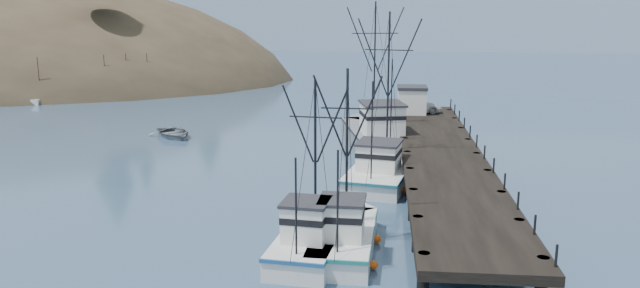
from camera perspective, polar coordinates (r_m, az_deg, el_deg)
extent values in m
plane|color=#2E4967|center=(34.39, -10.68, -9.58)|extent=(400.00, 400.00, 0.00)
cube|color=black|center=(48.04, 11.06, -1.02)|extent=(6.00, 44.00, 0.50)
cylinder|color=black|center=(29.11, 9.42, -11.60)|extent=(0.56, 0.56, 2.00)
cylinder|color=black|center=(29.93, 19.61, -11.49)|extent=(0.56, 0.56, 2.00)
cylinder|color=black|center=(33.72, 8.89, -8.14)|extent=(0.56, 0.56, 2.00)
cylinder|color=black|center=(34.44, 17.64, -8.15)|extent=(0.56, 0.56, 2.00)
cylinder|color=black|center=(38.44, 8.49, -5.51)|extent=(0.56, 0.56, 2.00)
cylinder|color=black|center=(39.07, 16.16, -5.59)|extent=(0.56, 0.56, 2.00)
cylinder|color=black|center=(43.22, 8.18, -3.46)|extent=(0.56, 0.56, 2.00)
cylinder|color=black|center=(43.78, 15.01, -3.57)|extent=(0.56, 0.56, 2.00)
cylinder|color=black|center=(48.04, 7.93, -1.83)|extent=(0.56, 0.56, 2.00)
cylinder|color=black|center=(48.54, 14.08, -1.94)|extent=(0.56, 0.56, 2.00)
cylinder|color=black|center=(52.90, 7.73, -0.49)|extent=(0.56, 0.56, 2.00)
cylinder|color=black|center=(53.35, 13.32, -0.60)|extent=(0.56, 0.56, 2.00)
cylinder|color=black|center=(57.78, 7.57, 0.63)|extent=(0.56, 0.56, 2.00)
cylinder|color=black|center=(58.20, 12.69, 0.51)|extent=(0.56, 0.56, 2.00)
cylinder|color=black|center=(62.68, 7.43, 1.56)|extent=(0.56, 0.56, 2.00)
cylinder|color=black|center=(63.06, 12.15, 1.45)|extent=(0.56, 0.56, 2.00)
cylinder|color=black|center=(67.59, 7.31, 2.37)|extent=(0.56, 0.56, 2.00)
cylinder|color=black|center=(67.95, 11.69, 2.26)|extent=(0.56, 0.56, 2.00)
cube|color=beige|center=(99.27, -22.98, 4.94)|extent=(4.00, 5.00, 2.80)
cube|color=beige|center=(105.67, -24.83, 5.18)|extent=(4.00, 5.00, 2.80)
cube|color=beige|center=(102.79, -19.43, 5.45)|extent=(4.00, 5.00, 2.80)
cube|color=#9EB2C6|center=(200.93, 5.87, 8.82)|extent=(360.00, 40.00, 26.00)
cube|color=silver|center=(221.46, -7.35, 9.12)|extent=(180.00, 25.00, 18.00)
cube|color=silver|center=(110.87, -23.67, 5.01)|extent=(1.00, 3.50, 0.90)
cylinder|color=black|center=(110.58, -23.80, 6.49)|extent=(0.08, 0.08, 6.00)
cube|color=silver|center=(93.42, -17.13, 4.28)|extent=(1.00, 3.50, 0.90)
cylinder|color=black|center=(93.07, -17.24, 6.05)|extent=(0.08, 0.08, 6.00)
cube|color=silver|center=(93.83, -15.37, 4.43)|extent=(1.00, 3.50, 0.90)
cylinder|color=black|center=(93.49, -15.47, 6.18)|extent=(0.08, 0.08, 6.00)
cube|color=silver|center=(92.28, -18.92, 4.07)|extent=(1.00, 3.50, 0.90)
cylinder|color=black|center=(91.94, -19.05, 5.85)|extent=(0.08, 0.08, 6.00)
cube|color=silver|center=(103.25, -21.41, 4.71)|extent=(1.00, 3.50, 0.90)
cylinder|color=black|center=(102.94, -21.54, 6.31)|extent=(0.08, 0.08, 6.00)
cube|color=silver|center=(97.98, -14.52, 4.80)|extent=(1.00, 3.50, 0.90)
cylinder|color=black|center=(97.65, -14.61, 6.49)|extent=(0.08, 0.08, 6.00)
cube|color=silver|center=(91.53, -24.13, 3.58)|extent=(1.00, 3.50, 0.90)
cylinder|color=black|center=(91.18, -24.29, 5.38)|extent=(0.08, 0.08, 6.00)
cube|color=silver|center=(33.51, 2.18, -9.14)|extent=(3.43, 8.06, 1.60)
cube|color=silver|center=(37.20, 2.82, -6.90)|extent=(3.10, 3.10, 1.60)
cube|color=#1A6B62|center=(33.25, 2.19, -8.02)|extent=(3.50, 8.26, 0.18)
cube|color=silver|center=(31.94, 2.02, -6.89)|extent=(2.26, 2.33, 1.90)
cube|color=#26262B|center=(31.62, 2.03, -5.13)|extent=(2.45, 2.54, 0.16)
cylinder|color=black|center=(33.18, 2.47, -0.31)|extent=(0.14, 0.14, 8.40)
cylinder|color=black|center=(29.53, 1.62, -5.32)|extent=(0.10, 0.10, 5.04)
cube|color=silver|center=(33.12, -0.88, -9.40)|extent=(3.94, 7.90, 1.60)
cube|color=silver|center=(36.58, 0.50, -7.23)|extent=(3.04, 3.04, 1.60)
cube|color=navy|center=(32.86, -0.88, -8.27)|extent=(4.02, 8.11, 0.18)
cube|color=silver|center=(31.61, -1.29, -7.10)|extent=(2.38, 2.38, 1.90)
cube|color=#26262B|center=(31.28, -1.30, -5.32)|extent=(2.59, 2.60, 0.16)
cylinder|color=black|center=(32.76, -0.44, -0.93)|extent=(0.14, 0.14, 7.88)
cylinder|color=black|center=(29.36, -2.21, -5.74)|extent=(0.10, 0.10, 4.73)
cube|color=silver|center=(46.84, 5.70, -2.84)|extent=(5.94, 11.01, 1.60)
cube|color=silver|center=(51.81, 6.81, -1.36)|extent=(3.95, 3.95, 1.60)
cube|color=#185561|center=(46.66, 5.72, -2.01)|extent=(6.07, 11.29, 0.18)
cube|color=silver|center=(45.13, 5.42, -1.13)|extent=(3.32, 3.43, 1.90)
cube|color=#26262B|center=(44.90, 5.45, 0.15)|extent=(3.61, 3.74, 0.16)
cylinder|color=black|center=(47.14, 6.24, 5.16)|extent=(0.14, 0.14, 11.15)
cylinder|color=black|center=(42.05, 4.77, 1.22)|extent=(0.10, 0.10, 6.69)
cube|color=slate|center=(56.79, 5.28, 0.21)|extent=(7.40, 14.36, 2.20)
cube|color=slate|center=(63.37, 4.09, 1.53)|extent=(4.66, 4.66, 2.20)
cube|color=black|center=(56.58, 5.30, 1.20)|extent=(7.57, 14.72, 0.18)
cube|color=silver|center=(54.63, 5.69, 2.28)|extent=(4.03, 4.45, 2.60)
cube|color=#26262B|center=(54.41, 5.72, 3.71)|extent=(4.38, 4.85, 0.16)
cylinder|color=black|center=(57.80, 5.01, 7.24)|extent=(0.14, 0.14, 11.35)
cylinder|color=black|center=(50.91, 6.53, 3.91)|extent=(0.10, 0.10, 6.81)
cube|color=silver|center=(64.69, 8.40, 3.90)|extent=(2.80, 3.00, 2.50)
cube|color=#26262B|center=(64.49, 8.44, 5.13)|extent=(3.00, 3.20, 0.30)
imported|color=silver|center=(65.13, 8.91, 3.43)|extent=(5.17, 2.91, 1.36)
imported|color=slate|center=(63.90, -13.23, 0.63)|extent=(6.67, 6.89, 1.16)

